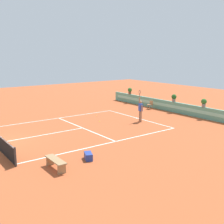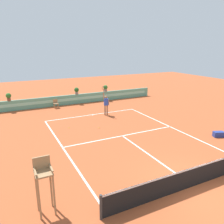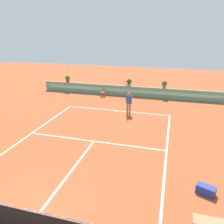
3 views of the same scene
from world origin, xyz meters
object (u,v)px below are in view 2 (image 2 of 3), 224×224
potted_plant_far_left (9,96)px  potted_plant_centre (77,90)px  tennis_player (106,104)px  tennis_ball_near_baseline (69,128)px  gear_bag (219,134)px  ball_kid_chair (56,103)px  potted_plant_right (105,88)px  umpire_chair (44,179)px  tennis_ball_mid_court (99,128)px

potted_plant_far_left → potted_plant_centre: size_ratio=1.00×
tennis_player → tennis_ball_near_baseline: (-3.87, -1.75, -1.02)m
gear_bag → tennis_player: tennis_player is taller
ball_kid_chair → tennis_ball_near_baseline: (-0.47, -6.16, -0.44)m
gear_bag → potted_plant_far_left: (-12.16, 13.01, 1.23)m
potted_plant_right → potted_plant_far_left: bearing=180.0°
tennis_ball_near_baseline → potted_plant_centre: bearing=67.3°
ball_kid_chair → potted_plant_far_left: bearing=169.9°
umpire_chair → ball_kid_chair: bearing=75.6°
umpire_chair → gear_bag: 12.00m
ball_kid_chair → tennis_ball_mid_court: (1.51, -7.19, -0.44)m
tennis_player → potted_plant_right: tennis_player is taller
ball_kid_chair → potted_plant_right: (5.74, 0.73, 0.93)m
ball_kid_chair → tennis_player: size_ratio=0.33×
gear_bag → tennis_ball_near_baseline: size_ratio=10.29×
tennis_player → potted_plant_right: bearing=65.5°
umpire_chair → potted_plant_far_left: umpire_chair is taller
tennis_ball_mid_court → tennis_ball_near_baseline: bearing=152.7°
tennis_ball_near_baseline → potted_plant_far_left: potted_plant_far_left is taller
potted_plant_right → tennis_ball_near_baseline: bearing=-132.0°
tennis_player → potted_plant_centre: 5.25m
gear_bag → tennis_player: 9.19m
tennis_player → gear_bag: bearing=-59.3°
gear_bag → potted_plant_far_left: bearing=133.1°
tennis_player → tennis_ball_mid_court: 3.51m
ball_kid_chair → tennis_player: 5.60m
gear_bag → ball_kid_chair: bearing=123.3°
tennis_ball_near_baseline → umpire_chair: bearing=-111.4°
tennis_player → tennis_ball_mid_court: (-1.89, -2.78, -1.02)m
ball_kid_chair → tennis_player: (3.40, -4.41, 0.57)m
ball_kid_chair → tennis_ball_near_baseline: ball_kid_chair is taller
potted_plant_centre → gear_bag: bearing=-66.5°
tennis_ball_near_baseline → potted_plant_right: (6.21, 6.89, 1.38)m
potted_plant_centre → potted_plant_right: (3.33, 0.00, 0.00)m
umpire_chair → tennis_ball_near_baseline: (3.22, 8.23, -1.31)m
umpire_chair → tennis_ball_mid_court: bearing=54.2°
umpire_chair → potted_plant_far_left: size_ratio=2.96×
tennis_player → umpire_chair: bearing=-125.4°
gear_bag → tennis_ball_mid_court: (-6.55, 5.09, -0.15)m
tennis_player → potted_plant_right: (2.34, 5.14, 0.36)m
tennis_player → potted_plant_far_left: 9.10m
potted_plant_centre → umpire_chair: bearing=-112.0°
ball_kid_chair → potted_plant_right: bearing=7.3°
ball_kid_chair → potted_plant_far_left: size_ratio=1.17×
tennis_player → potted_plant_far_left: tennis_player is taller
potted_plant_far_left → gear_bag: bearing=-46.9°
gear_bag → umpire_chair: bearing=-169.8°
tennis_ball_near_baseline → potted_plant_centre: size_ratio=0.09×
potted_plant_far_left → tennis_ball_mid_court: bearing=-54.7°
ball_kid_chair → gear_bag: bearing=-56.7°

